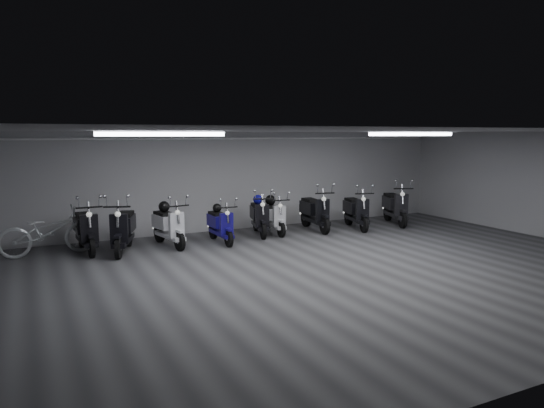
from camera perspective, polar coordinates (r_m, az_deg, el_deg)
name	(u,v)px	position (r m, az deg, el deg)	size (l,w,h in m)	color
floor	(326,271)	(10.29, 6.12, -7.57)	(14.00, 10.00, 0.01)	#38383B
ceiling	(328,131)	(9.92, 6.36, 8.28)	(14.00, 10.00, 0.01)	gray
back_wall	(233,181)	(14.45, -4.48, 2.60)	(14.00, 0.01, 2.80)	#A0A0A2
fluor_strip_left	(162,134)	(9.65, -12.36, 7.77)	(2.40, 0.18, 0.08)	white
fluor_strip_right	(412,134)	(12.53, 15.58, 7.66)	(2.40, 0.18, 0.08)	white
conduit	(233,138)	(14.31, -4.40, 7.44)	(0.05, 0.05, 13.60)	white
scooter_0	(85,222)	(12.42, -20.43, -1.98)	(0.63, 1.90, 1.41)	black
scooter_1	(123,222)	(12.14, -16.57, -1.95)	(0.65, 1.94, 1.44)	black
scooter_2	(169,220)	(12.52, -11.66, -1.76)	(0.60, 1.79, 1.33)	silver
scooter_4	(220,219)	(12.75, -5.87, -1.73)	(0.54, 1.63, 1.21)	navy
scooter_5	(259,211)	(13.65, -1.44, -0.80)	(0.60, 1.79, 1.33)	black
scooter_6	(273,212)	(13.85, 0.17, -0.87)	(0.55, 1.66, 1.24)	silver
scooter_7	(315,206)	(14.36, 4.92, -0.22)	(0.63, 1.90, 1.42)	black
scooter_8	(356,206)	(14.78, 9.55, -0.17)	(0.61, 1.83, 1.36)	black
scooter_9	(395,201)	(15.73, 13.84, 0.35)	(0.65, 1.95, 1.45)	black
bicycle	(48,226)	(12.47, -24.11, -2.30)	(0.73, 2.08, 1.35)	silver
helmet_0	(258,199)	(13.86, -1.62, 0.53)	(0.26, 0.26, 0.26)	#0F0C87
helmet_1	(164,207)	(12.70, -12.16, -0.29)	(0.28, 0.28, 0.28)	black
helmet_2	(270,200)	(14.02, -0.19, 0.45)	(0.29, 0.29, 0.29)	black
helmet_3	(217,208)	(12.92, -6.25, -0.44)	(0.23, 0.23, 0.23)	black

